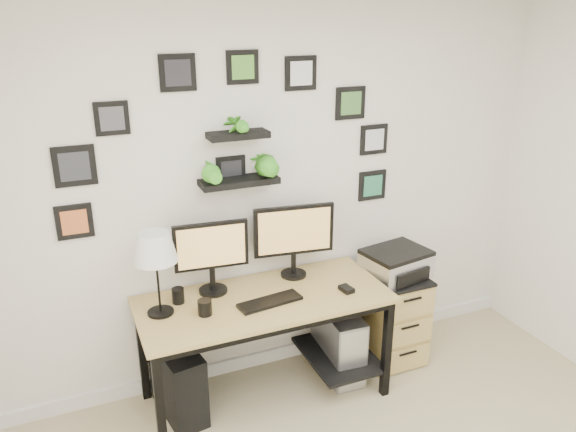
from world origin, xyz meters
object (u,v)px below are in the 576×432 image
pc_tower_black (178,381)px  pc_tower_grey (338,342)px  monitor_right (294,235)px  table_lamp (155,249)px  desk (268,311)px  monitor_left (211,252)px  printer (396,263)px  mug (205,307)px  file_cabinet (389,315)px

pc_tower_black → pc_tower_grey: bearing=-10.1°
monitor_right → pc_tower_grey: 0.87m
monitor_right → table_lamp: (-0.94, -0.15, 0.12)m
pc_tower_black → desk: bearing=-11.7°
desk → pc_tower_black: 0.72m
monitor_left → desk: bearing=-27.4°
desk → table_lamp: (-0.68, 0.03, 0.54)m
pc_tower_black → printer: bearing=-8.9°
desk → table_lamp: bearing=177.5°
mug → desk: bearing=11.9°
monitor_right → table_lamp: bearing=-171.2°
desk → pc_tower_black: bearing=177.3°
desk → monitor_left: (-0.31, 0.16, 0.41)m
monitor_left → pc_tower_grey: (0.85, -0.16, -0.78)m
mug → file_cabinet: 1.50m
monitor_right → printer: size_ratio=1.12×
desk → printer: 1.01m
file_cabinet → printer: (0.01, -0.03, 0.44)m
table_lamp → pc_tower_grey: (1.22, -0.02, -0.92)m
desk → file_cabinet: 1.03m
pc_tower_black → file_cabinet: (1.60, 0.03, 0.09)m
monitor_right → mug: bearing=-159.0°
table_lamp → file_cabinet: 1.86m
table_lamp → printer: size_ratio=1.07×
pc_tower_grey → printer: 0.70m
pc_tower_grey → table_lamp: bearing=178.9°
monitor_left → pc_tower_black: size_ratio=1.00×
file_cabinet → desk: bearing=-176.6°
table_lamp → file_cabinet: (1.67, 0.03, -0.83)m
file_cabinet → printer: 0.44m
pc_tower_black → printer: 1.69m
mug → file_cabinet: bearing=6.0°
table_lamp → printer: (1.67, 0.00, -0.40)m
monitor_right → mug: 0.79m
table_lamp → mug: size_ratio=5.47×
monitor_left → file_cabinet: bearing=-4.6°
monitor_right → mug: monitor_right is taller
monitor_left → monitor_right: bearing=1.4°
table_lamp → pc_tower_black: table_lamp is taller
desk → printer: (0.99, 0.03, 0.14)m
desk → monitor_left: monitor_left is taller
pc_tower_grey → printer: printer is taller
desk → monitor_left: bearing=152.6°
printer → monitor_left: bearing=174.3°
pc_tower_grey → monitor_left: bearing=169.6°
desk → file_cabinet: size_ratio=2.39×
monitor_left → pc_tower_grey: bearing=-10.4°
mug → pc_tower_black: mug is taller
monitor_right → file_cabinet: monitor_right is taller
monitor_right → mug: (-0.70, -0.27, -0.25)m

